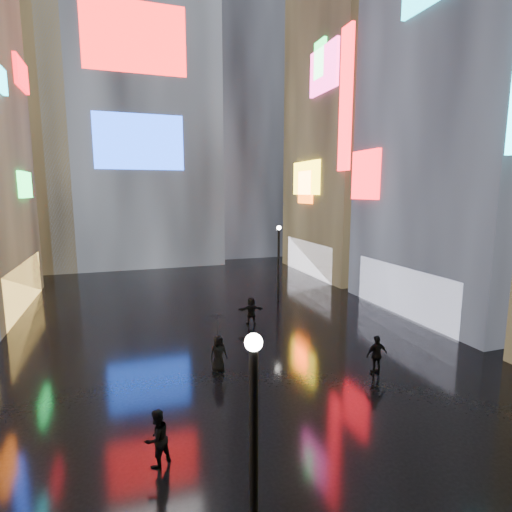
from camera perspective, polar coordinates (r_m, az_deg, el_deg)
name	(u,v)px	position (r m, az deg, el deg)	size (l,w,h in m)	color
ground	(213,318)	(24.18, -6.11, -8.86)	(140.00, 140.00, 0.00)	black
building_right_mid	(485,63)	(29.50, 29.89, 22.79)	(10.28, 13.70, 30.00)	black
building_right_far	(361,118)	(39.13, 14.72, 18.47)	(10.28, 12.00, 28.00)	black
tower_main	(132,61)	(48.42, -17.25, 25.04)	(16.00, 14.20, 42.00)	black
tower_flank_right	(237,112)	(51.31, -2.70, 19.88)	(12.00, 12.00, 34.00)	black
tower_flank_left	(16,133)	(45.75, -31.06, 14.86)	(10.00, 10.00, 26.00)	black
lamp_near	(254,460)	(7.65, -0.33, -27.08)	(0.30, 0.30, 5.20)	black
lamp_far	(279,259)	(27.32, 3.26, -0.36)	(0.30, 0.30, 5.20)	black
pedestrian_1	(157,438)	(12.30, -13.97, -23.91)	(0.78, 0.61, 1.61)	black
pedestrian_3	(377,355)	(17.66, 16.87, -13.34)	(0.96, 0.40, 1.64)	black
pedestrian_4	(218,353)	(17.25, -5.40, -13.67)	(0.77, 0.50, 1.57)	black
pedestrian_5	(251,311)	(22.79, -0.69, -7.86)	(1.46, 0.47, 1.58)	black
umbrella_2	(218,325)	(16.80, -5.47, -9.73)	(1.02, 1.04, 0.94)	black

